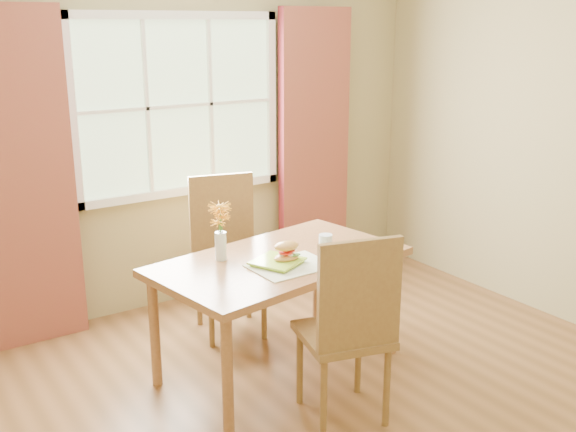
# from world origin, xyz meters

# --- Properties ---
(room) EXTENTS (4.24, 3.84, 2.74)m
(room) POSITION_xyz_m (0.00, 0.00, 1.35)
(room) COLOR brown
(room) RESTS_ON ground
(window) EXTENTS (1.62, 0.06, 1.32)m
(window) POSITION_xyz_m (0.00, 1.87, 1.50)
(window) COLOR #A0BD8F
(window) RESTS_ON room
(curtain_left) EXTENTS (0.65, 0.08, 2.20)m
(curtain_left) POSITION_xyz_m (-1.15, 1.78, 1.10)
(curtain_left) COLOR maroon
(curtain_left) RESTS_ON room
(curtain_right) EXTENTS (0.65, 0.08, 2.20)m
(curtain_right) POSITION_xyz_m (1.15, 1.78, 1.10)
(curtain_right) COLOR maroon
(curtain_right) RESTS_ON room
(dining_table) EXTENTS (1.61, 1.06, 0.73)m
(dining_table) POSITION_xyz_m (-0.00, 0.54, 0.65)
(dining_table) COLOR #915E37
(dining_table) RESTS_ON room
(chair_near) EXTENTS (0.54, 0.54, 1.07)m
(chair_near) POSITION_xyz_m (-0.03, -0.17, 0.59)
(chair_near) COLOR brown
(chair_near) RESTS_ON room
(chair_far) EXTENTS (0.55, 0.55, 1.08)m
(chair_far) POSITION_xyz_m (0.02, 1.25, 0.59)
(chair_far) COLOR brown
(chair_far) RESTS_ON room
(placemat) EXTENTS (0.46, 0.34, 0.01)m
(placemat) POSITION_xyz_m (-0.03, 0.38, 0.73)
(placemat) COLOR beige
(placemat) RESTS_ON dining_table
(plate) EXTENTS (0.34, 0.34, 0.01)m
(plate) POSITION_xyz_m (-0.08, 0.45, 0.74)
(plate) COLOR #9DCC33
(plate) RESTS_ON placemat
(croissant_sandwich) EXTENTS (0.17, 0.12, 0.12)m
(croissant_sandwich) POSITION_xyz_m (-0.03, 0.43, 0.81)
(croissant_sandwich) COLOR gold
(croissant_sandwich) RESTS_ON plate
(water_glass) EXTENTS (0.08, 0.08, 0.12)m
(water_glass) POSITION_xyz_m (0.27, 0.44, 0.79)
(water_glass) COLOR silver
(water_glass) RESTS_ON dining_table
(flower_vase) EXTENTS (0.14, 0.14, 0.35)m
(flower_vase) POSITION_xyz_m (-0.31, 0.71, 0.95)
(flower_vase) COLOR silver
(flower_vase) RESTS_ON dining_table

